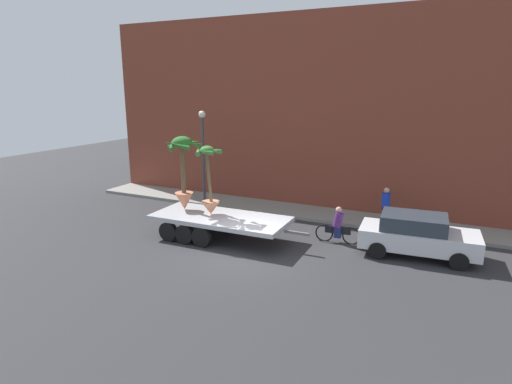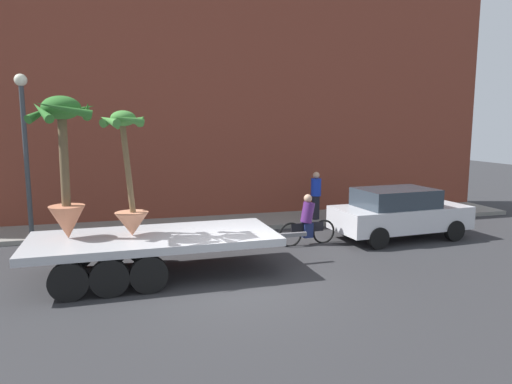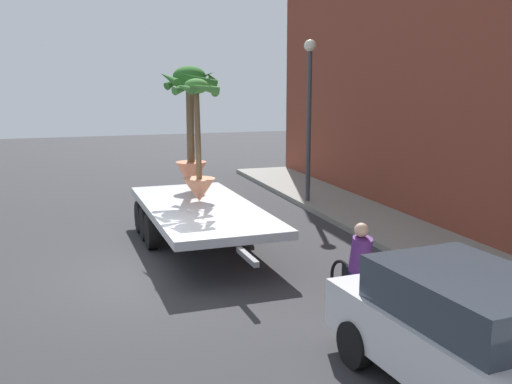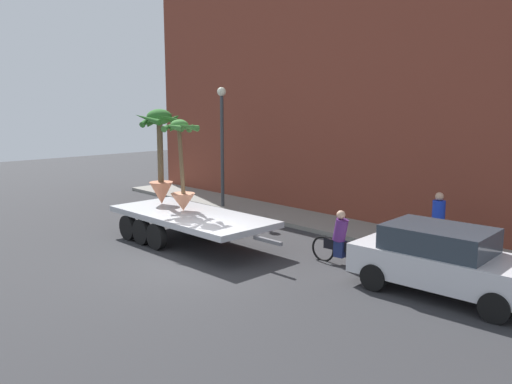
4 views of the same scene
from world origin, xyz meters
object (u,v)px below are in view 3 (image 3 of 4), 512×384
(potted_palm_rear, at_px, (191,123))
(parked_car, at_px, (477,338))
(potted_palm_middle, at_px, (198,145))
(flatbed_trailer, at_px, (199,212))
(street_lamp, at_px, (309,100))
(cyclist, at_px, (360,272))

(potted_palm_rear, relative_size, parked_car, 0.74)
(potted_palm_middle, bearing_deg, flatbed_trailer, -16.65)
(flatbed_trailer, distance_m, parked_car, 7.94)
(flatbed_trailer, height_order, potted_palm_middle, potted_palm_middle)
(potted_palm_middle, relative_size, street_lamp, 0.60)
(flatbed_trailer, distance_m, potted_palm_rear, 2.57)
(potted_palm_rear, height_order, potted_palm_middle, potted_palm_rear)
(potted_palm_middle, relative_size, parked_car, 0.66)
(potted_palm_rear, xyz_separation_m, street_lamp, (-1.53, 3.93, 0.49))
(cyclist, xyz_separation_m, parked_car, (3.01, -0.07, 0.16))
(flatbed_trailer, xyz_separation_m, street_lamp, (-3.17, 4.13, 2.47))
(potted_palm_middle, relative_size, cyclist, 1.56)
(cyclist, xyz_separation_m, street_lamp, (-7.93, 2.44, 2.56))
(flatbed_trailer, relative_size, cyclist, 3.65)
(potted_palm_middle, xyz_separation_m, parked_car, (8.06, 1.53, -1.49))
(street_lamp, bearing_deg, parked_car, -12.93)
(flatbed_trailer, relative_size, street_lamp, 1.39)
(potted_palm_rear, relative_size, cyclist, 1.73)
(flatbed_trailer, xyz_separation_m, potted_palm_middle, (-0.29, 0.09, 1.55))
(potted_palm_rear, bearing_deg, potted_palm_middle, -4.67)
(street_lamp, bearing_deg, potted_palm_rear, -68.79)
(flatbed_trailer, height_order, potted_palm_rear, potted_palm_rear)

